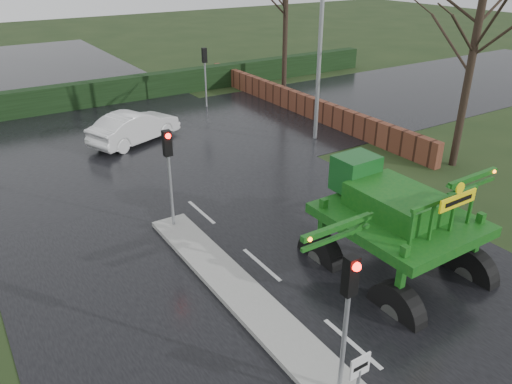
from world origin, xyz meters
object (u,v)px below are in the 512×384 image
traffic_signal_near (349,298)px  white_sedan (136,142)px  traffic_signal_far (205,64)px  keep_left_sign (359,373)px  crop_sprayer (399,243)px  street_light_right (316,15)px  traffic_signal_mid (168,158)px

traffic_signal_near → white_sedan: (1.95, 17.39, -2.59)m
traffic_signal_far → white_sedan: size_ratio=0.75×
keep_left_sign → traffic_signal_far: bearing=70.1°
traffic_signal_far → crop_sprayer: 20.12m
traffic_signal_near → street_light_right: (9.49, 13.01, 3.40)m
street_light_right → crop_sprayer: size_ratio=1.30×
traffic_signal_near → street_light_right: bearing=53.9°
traffic_signal_far → street_light_right: bearing=101.9°
traffic_signal_near → white_sedan: 17.69m
traffic_signal_far → crop_sprayer: (-4.72, -19.55, -0.55)m
traffic_signal_near → traffic_signal_mid: 8.50m
keep_left_sign → crop_sprayer: 3.77m
white_sedan → traffic_signal_mid: bearing=145.8°
crop_sprayer → keep_left_sign: bearing=-148.2°
crop_sprayer → white_sedan: (-1.12, 15.92, -2.04)m
traffic_signal_far → crop_sprayer: bearing=76.4°
crop_sprayer → traffic_signal_near: bearing=-155.2°
keep_left_sign → traffic_signal_near: bearing=90.0°
white_sedan → traffic_signal_near: bearing=151.8°
traffic_signal_mid → street_light_right: (9.49, 4.51, 3.40)m
street_light_right → white_sedan: 10.58m
keep_left_sign → traffic_signal_mid: traffic_signal_mid is taller
traffic_signal_mid → traffic_signal_near: bearing=-90.0°
keep_left_sign → street_light_right: street_light_right is taller
keep_left_sign → crop_sprayer: (3.08, 1.96, 0.98)m
traffic_signal_far → traffic_signal_mid: bearing=58.1°
street_light_right → crop_sprayer: 13.79m
traffic_signal_near → traffic_signal_far: size_ratio=1.00×
traffic_signal_mid → white_sedan: (1.95, 8.89, -2.59)m
traffic_signal_near → traffic_signal_mid: bearing=90.0°
traffic_signal_far → crop_sprayer: size_ratio=0.46×
traffic_signal_mid → traffic_signal_far: size_ratio=1.00×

